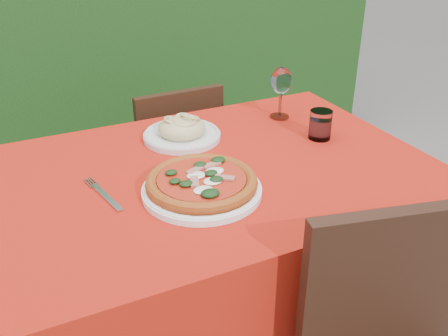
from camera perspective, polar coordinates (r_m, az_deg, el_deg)
name	(u,v)px	position (r m, az deg, el deg)	size (l,w,h in m)	color
hedge	(87,13)	(2.79, -15.40, 16.69)	(3.20, 0.55, 1.78)	black
dining_table	(211,213)	(1.50, -1.52, -5.13)	(1.26, 0.86, 0.75)	#4A2F17
chair_far	(174,162)	(2.11, -5.70, 0.70)	(0.37, 0.37, 0.79)	black
pizza_plate	(202,184)	(1.29, -2.56, -1.88)	(0.31, 0.31, 0.06)	white
pasta_plate	(182,131)	(1.60, -4.84, 4.20)	(0.25, 0.25, 0.07)	silver
water_glass	(320,126)	(1.62, 10.94, 4.74)	(0.07, 0.07, 0.09)	white
wine_glass	(281,83)	(1.74, 6.57, 9.66)	(0.07, 0.07, 0.18)	silver
fork	(107,197)	(1.31, -13.25, -3.28)	(0.03, 0.22, 0.01)	silver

